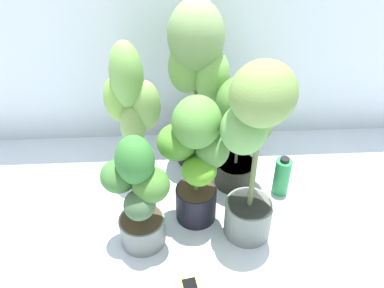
% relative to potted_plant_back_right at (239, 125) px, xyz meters
% --- Properties ---
extents(ground_plane, '(8.00, 8.00, 0.00)m').
position_rel_potted_plant_back_right_xyz_m(ground_plane, '(-0.27, -0.33, -0.41)').
color(ground_plane, silver).
rests_on(ground_plane, ground).
extents(potted_plant_back_right, '(0.40, 0.31, 0.70)m').
position_rel_potted_plant_back_right_xyz_m(potted_plant_back_right, '(0.00, 0.00, 0.00)').
color(potted_plant_back_right, '#2A2B1F').
rests_on(potted_plant_back_right, ground).
extents(potted_plant_back_left, '(0.36, 0.28, 0.88)m').
position_rel_potted_plant_back_right_xyz_m(potted_plant_back_left, '(-0.58, 0.08, 0.05)').
color(potted_plant_back_left, slate).
rests_on(potted_plant_back_left, ground).
extents(potted_plant_center, '(0.38, 0.33, 0.75)m').
position_rel_potted_plant_back_right_xyz_m(potted_plant_center, '(-0.25, -0.27, 0.01)').
color(potted_plant_center, black).
rests_on(potted_plant_center, ground).
extents(potted_plant_back_center, '(0.41, 0.35, 1.03)m').
position_rel_potted_plant_back_right_xyz_m(potted_plant_back_center, '(-0.22, 0.23, 0.23)').
color(potted_plant_back_center, black).
rests_on(potted_plant_back_center, ground).
extents(potted_plant_front_left, '(0.36, 0.30, 0.65)m').
position_rel_potted_plant_back_right_xyz_m(potted_plant_front_left, '(-0.53, -0.42, -0.08)').
color(potted_plant_front_left, slate).
rests_on(potted_plant_front_left, ground).
extents(potted_plant_front_right, '(0.39, 0.37, 0.97)m').
position_rel_potted_plant_back_right_xyz_m(potted_plant_front_right, '(-0.00, -0.38, 0.17)').
color(potted_plant_front_right, slate).
rests_on(potted_plant_front_right, ground).
extents(hygrometer_box, '(0.09, 0.09, 0.03)m').
position_rel_potted_plant_back_right_xyz_m(hygrometer_box, '(-0.31, -0.70, -0.40)').
color(hygrometer_box, '#C9CE51').
rests_on(hygrometer_box, ground).
extents(nutrient_bottle, '(0.09, 0.09, 0.25)m').
position_rel_potted_plant_back_right_xyz_m(nutrient_bottle, '(0.26, -0.10, -0.30)').
color(nutrient_bottle, '#2A9149').
rests_on(nutrient_bottle, ground).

